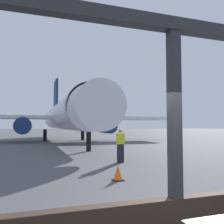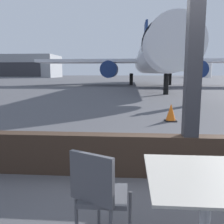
% 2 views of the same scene
% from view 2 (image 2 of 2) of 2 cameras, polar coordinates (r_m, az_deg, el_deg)
% --- Properties ---
extents(ground_plane, '(220.00, 220.00, 0.00)m').
position_cam_2_polar(ground_plane, '(43.46, 5.51, 7.09)').
color(ground_plane, '#4C4C51').
extents(window_frame, '(7.92, 0.24, 3.90)m').
position_cam_2_polar(window_frame, '(3.53, 18.32, 7.37)').
color(window_frame, '#38281E').
rests_on(window_frame, ground).
extents(dining_table, '(0.90, 0.90, 0.73)m').
position_cam_2_polar(dining_table, '(2.12, 21.05, -20.29)').
color(dining_table, '#ADA89E').
rests_on(dining_table, ground).
extents(cafe_chair_window_right, '(0.51, 0.51, 0.87)m').
position_cam_2_polar(cafe_chair_window_right, '(2.12, -3.13, -17.94)').
color(cafe_chair_window_right, '#4C4C51').
rests_on(cafe_chair_window_right, ground).
extents(airplane, '(27.29, 31.58, 9.95)m').
position_cam_2_polar(airplane, '(29.48, 9.37, 12.28)').
color(airplane, silver).
rests_on(airplane, ground).
extents(ground_crew_worker, '(0.46, 0.40, 1.74)m').
position_cam_2_polar(ground_crew_worker, '(11.77, 18.15, 5.81)').
color(ground_crew_worker, black).
rests_on(ground_crew_worker, ground).
extents(traffic_cone, '(0.36, 0.36, 0.55)m').
position_cam_2_polar(traffic_cone, '(7.80, 13.59, -0.19)').
color(traffic_cone, orange).
rests_on(traffic_cone, ground).
extents(distant_hangar, '(20.75, 13.52, 7.42)m').
position_cam_2_polar(distant_hangar, '(89.19, -19.29, 10.02)').
color(distant_hangar, gray).
rests_on(distant_hangar, ground).
extents(fuel_storage_tank, '(7.33, 7.33, 4.78)m').
position_cam_2_polar(fuel_storage_tank, '(91.23, 19.99, 9.12)').
color(fuel_storage_tank, white).
rests_on(fuel_storage_tank, ground).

